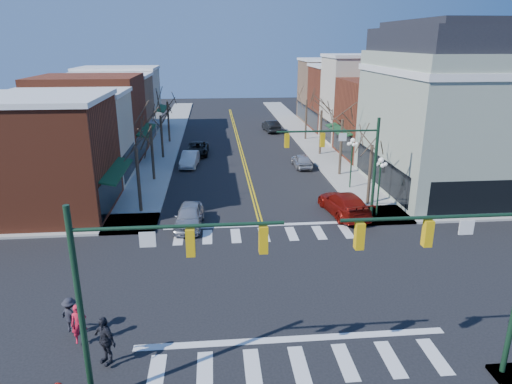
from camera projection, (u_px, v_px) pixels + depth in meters
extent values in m
plane|color=black|center=(277.00, 283.00, 23.30)|extent=(160.00, 160.00, 0.00)
cube|color=#9E9B93|center=(152.00, 177.00, 41.40)|extent=(3.50, 70.00, 0.15)
cube|color=#9E9B93|center=(340.00, 172.00, 42.95)|extent=(3.50, 70.00, 0.15)
cube|color=maroon|center=(35.00, 158.00, 31.77)|extent=(10.00, 8.50, 8.00)
cube|color=#BFB49D|center=(68.00, 139.00, 39.17)|extent=(10.00, 7.00, 7.50)
cube|color=maroon|center=(91.00, 119.00, 46.58)|extent=(10.00, 9.00, 8.50)
cube|color=#946F51|center=(108.00, 110.00, 54.48)|extent=(10.00, 7.50, 7.80)
cube|color=#BFB49D|center=(120.00, 101.00, 61.74)|extent=(10.00, 8.00, 8.20)
cube|color=maroon|center=(391.00, 119.00, 47.74)|extent=(10.00, 8.50, 8.00)
cube|color=#BFB49D|center=(367.00, 100.00, 54.75)|extent=(10.00, 7.00, 10.00)
cube|color=maroon|center=(349.00, 99.00, 62.08)|extent=(10.00, 8.00, 8.50)
cube|color=#946F51|center=(334.00, 91.00, 69.56)|extent=(10.00, 8.00, 9.00)
cube|color=#939F8A|center=(456.00, 123.00, 36.73)|extent=(12.00, 14.00, 11.00)
cube|color=white|center=(464.00, 71.00, 35.44)|extent=(12.25, 14.25, 0.50)
cube|color=black|center=(468.00, 39.00, 34.71)|extent=(11.40, 13.40, 1.80)
cube|color=black|center=(470.00, 24.00, 34.37)|extent=(9.80, 11.80, 0.60)
cylinder|color=#14331E|center=(81.00, 311.00, 14.52)|extent=(0.20, 0.20, 7.20)
cylinder|color=#14331E|center=(179.00, 226.00, 13.92)|extent=(6.50, 0.12, 0.12)
cube|color=gold|center=(190.00, 242.00, 14.13)|extent=(0.28, 0.28, 0.90)
cube|color=gold|center=(263.00, 240.00, 14.33)|extent=(0.28, 0.28, 0.90)
cylinder|color=#14331E|center=(439.00, 217.00, 14.66)|extent=(6.50, 0.12, 0.12)
cube|color=gold|center=(428.00, 233.00, 14.80)|extent=(0.28, 0.28, 0.90)
cube|color=gold|center=(359.00, 236.00, 14.60)|extent=(0.28, 0.28, 0.90)
cylinder|color=#14331E|center=(374.00, 173.00, 29.81)|extent=(0.20, 0.20, 7.20)
cylinder|color=#14331E|center=(328.00, 131.00, 28.64)|extent=(6.50, 0.12, 0.12)
cube|color=gold|center=(322.00, 140.00, 28.79)|extent=(0.28, 0.28, 0.90)
cube|color=gold|center=(287.00, 141.00, 28.59)|extent=(0.28, 0.28, 0.90)
cylinder|color=#14331E|center=(378.00, 190.00, 31.43)|extent=(0.12, 0.12, 4.00)
sphere|color=white|center=(381.00, 160.00, 30.75)|extent=(0.36, 0.36, 0.36)
cylinder|color=#14331E|center=(351.00, 166.00, 37.57)|extent=(0.12, 0.12, 4.00)
sphere|color=white|center=(353.00, 140.00, 36.89)|extent=(0.36, 0.36, 0.36)
cylinder|color=#382B21|center=(139.00, 181.00, 32.20)|extent=(0.24, 0.24, 4.76)
cylinder|color=#382B21|center=(152.00, 153.00, 39.72)|extent=(0.24, 0.24, 5.04)
cylinder|color=#382B21|center=(162.00, 137.00, 47.35)|extent=(0.24, 0.24, 4.55)
cylinder|color=#382B21|center=(169.00, 123.00, 54.86)|extent=(0.24, 0.24, 4.90)
cylinder|color=#382B21|center=(370.00, 176.00, 33.71)|extent=(0.24, 0.24, 4.62)
cylinder|color=#382B21|center=(341.00, 148.00, 41.18)|extent=(0.24, 0.24, 5.18)
cylinder|color=#382B21|center=(321.00, 133.00, 48.80)|extent=(0.24, 0.24, 4.83)
cylinder|color=#382B21|center=(306.00, 120.00, 56.33)|extent=(0.24, 0.24, 4.97)
imported|color=#B2B2B7|center=(189.00, 216.00, 30.20)|extent=(2.06, 4.49, 1.49)
imported|color=silver|center=(190.00, 159.00, 44.92)|extent=(1.91, 4.46, 1.43)
imported|color=black|center=(198.00, 149.00, 49.48)|extent=(2.37, 4.88, 1.34)
imported|color=maroon|center=(344.00, 204.00, 32.32)|extent=(3.01, 5.88, 1.63)
imported|color=#BAB9BE|center=(302.00, 161.00, 44.57)|extent=(1.65, 3.98, 1.35)
imported|color=black|center=(271.00, 126.00, 62.02)|extent=(2.21, 4.85, 1.54)
imported|color=red|center=(79.00, 324.00, 18.30)|extent=(0.70, 0.57, 1.67)
imported|color=black|center=(105.00, 340.00, 17.08)|extent=(1.18, 1.13, 1.97)
imported|color=black|center=(70.00, 315.00, 18.97)|extent=(1.17, 1.03, 1.58)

